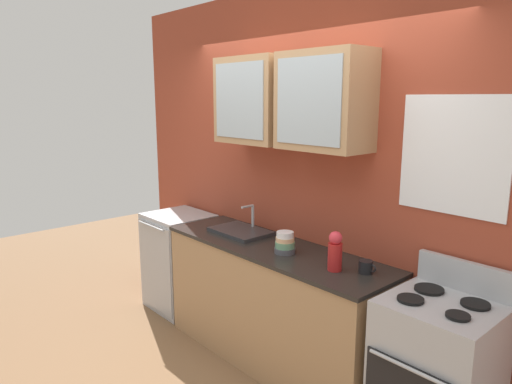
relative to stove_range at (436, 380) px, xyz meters
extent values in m
plane|color=brown|center=(-1.32, 0.00, -0.48)|extent=(10.00, 10.00, 0.00)
cube|color=#993D28|center=(-1.32, 0.34, 0.95)|extent=(4.31, 0.10, 2.86)
cube|color=#A87F56|center=(-1.67, 0.13, 1.53)|extent=(0.64, 0.32, 0.66)
cube|color=#9EADB7|center=(-1.67, -0.03, 1.53)|extent=(0.54, 0.01, 0.56)
cube|color=#A87F56|center=(-0.98, 0.13, 1.53)|extent=(0.64, 0.32, 0.66)
cube|color=#9EADB7|center=(-0.98, -0.03, 1.53)|extent=(0.54, 0.01, 0.56)
cube|color=white|center=(-0.14, 0.29, 1.23)|extent=(0.64, 0.01, 0.68)
cube|color=#A87F56|center=(-1.32, 0.00, -0.02)|extent=(1.94, 0.56, 0.91)
cube|color=black|center=(-1.32, 0.00, 0.45)|extent=(1.97, 0.59, 0.03)
cube|color=#ADAFB5|center=(0.00, 0.00, -0.01)|extent=(0.59, 0.54, 0.94)
cylinder|color=#ADAFB5|center=(0.00, -0.31, 0.20)|extent=(0.47, 0.02, 0.02)
cube|color=#ADAFB5|center=(0.00, 0.25, 0.55)|extent=(0.56, 0.04, 0.18)
cylinder|color=black|center=(-0.13, -0.10, 0.47)|extent=(0.14, 0.14, 0.02)
cylinder|color=black|center=(0.13, -0.10, 0.47)|extent=(0.12, 0.12, 0.02)
cylinder|color=black|center=(-0.13, 0.10, 0.47)|extent=(0.17, 0.17, 0.02)
cylinder|color=black|center=(0.13, 0.10, 0.47)|extent=(0.15, 0.15, 0.02)
cube|color=#2D2D30|center=(-1.75, 0.04, 0.47)|extent=(0.49, 0.33, 0.03)
cylinder|color=#ADAFB5|center=(-1.75, 0.18, 0.58)|extent=(0.02, 0.02, 0.18)
cylinder|color=#ADAFB5|center=(-1.75, 0.12, 0.67)|extent=(0.02, 0.12, 0.02)
cylinder|color=#4C4C54|center=(-1.16, -0.04, 0.48)|extent=(0.15, 0.15, 0.04)
cylinder|color=#669972|center=(-1.16, -0.04, 0.52)|extent=(0.14, 0.14, 0.05)
cylinder|color=#E0AD7F|center=(-1.16, -0.04, 0.55)|extent=(0.13, 0.13, 0.05)
cylinder|color=white|center=(-1.16, -0.04, 0.59)|extent=(0.12, 0.12, 0.05)
cylinder|color=#B21E1E|center=(-0.70, -0.05, 0.55)|extent=(0.09, 0.09, 0.18)
sphere|color=#D8333F|center=(-0.70, -0.05, 0.68)|extent=(0.09, 0.09, 0.09)
cylinder|color=black|center=(-0.54, 0.06, 0.50)|extent=(0.09, 0.09, 0.08)
torus|color=black|center=(-0.49, 0.06, 0.50)|extent=(0.05, 0.01, 0.05)
cube|color=#ADAFB5|center=(-2.62, 0.00, -0.01)|extent=(0.58, 0.54, 0.94)
cube|color=#ADAFB5|center=(-2.62, -0.27, -0.01)|extent=(0.55, 0.01, 0.84)
cylinder|color=#ADAFB5|center=(-2.62, -0.30, 0.40)|extent=(0.44, 0.02, 0.02)
camera|label=1|loc=(1.07, -2.31, 1.55)|focal=32.60mm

